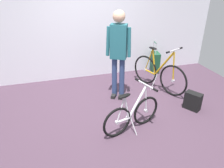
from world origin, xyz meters
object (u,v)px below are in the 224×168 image
object	(u,v)px
folding_bike_foreground	(132,114)
rolling_suitcase	(155,62)
display_bike_left	(158,73)
backpack_on_floor	(193,101)
visitor_near_wall	(118,49)

from	to	relation	value
folding_bike_foreground	rolling_suitcase	bearing A→B (deg)	55.37
display_bike_left	rolling_suitcase	xyz separation A→B (m)	(0.40, 0.96, -0.11)
rolling_suitcase	backpack_on_floor	xyz separation A→B (m)	(-0.14, -1.94, -0.11)
display_bike_left	visitor_near_wall	world-z (taller)	visitor_near_wall
visitor_near_wall	rolling_suitcase	xyz separation A→B (m)	(1.40, 1.04, -0.78)
visitor_near_wall	rolling_suitcase	bearing A→B (deg)	36.62
folding_bike_foreground	display_bike_left	xyz separation A→B (m)	(1.12, 1.25, 0.08)
display_bike_left	rolling_suitcase	size ratio (longest dim) A/B	1.67
rolling_suitcase	backpack_on_floor	distance (m)	1.95
display_bike_left	backpack_on_floor	bearing A→B (deg)	-75.10
display_bike_left	visitor_near_wall	bearing A→B (deg)	-175.21
display_bike_left	backpack_on_floor	size ratio (longest dim) A/B	3.92
backpack_on_floor	rolling_suitcase	bearing A→B (deg)	85.81
folding_bike_foreground	backpack_on_floor	distance (m)	1.41
visitor_near_wall	backpack_on_floor	world-z (taller)	visitor_near_wall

